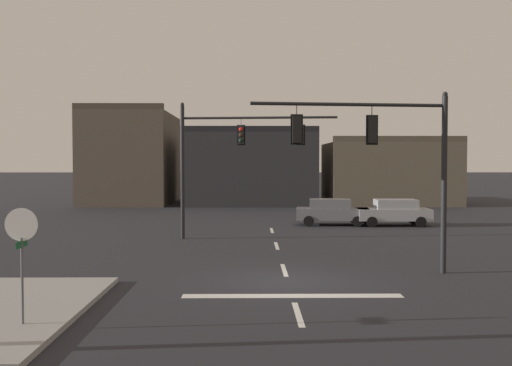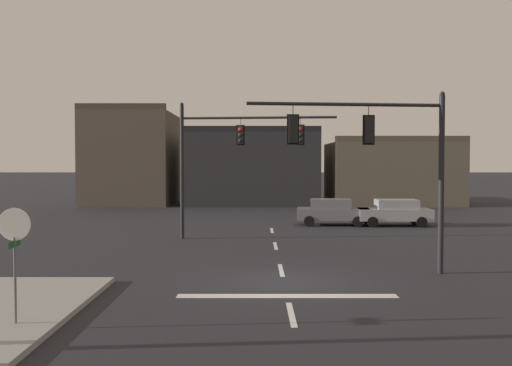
# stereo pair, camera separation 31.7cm
# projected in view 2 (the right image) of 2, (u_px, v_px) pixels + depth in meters

# --- Properties ---
(ground_plane) EXTENTS (400.00, 400.00, 0.00)m
(ground_plane) POSITION_uv_depth(u_px,v_px,m) (286.00, 282.00, 18.68)
(ground_plane) COLOR #232328
(stop_bar_paint) EXTENTS (6.40, 0.50, 0.01)m
(stop_bar_paint) POSITION_uv_depth(u_px,v_px,m) (289.00, 296.00, 16.68)
(stop_bar_paint) COLOR silver
(stop_bar_paint) RESTS_ON ground
(lane_centreline) EXTENTS (0.16, 26.40, 0.01)m
(lane_centreline) POSITION_uv_depth(u_px,v_px,m) (283.00, 270.00, 20.68)
(lane_centreline) COLOR silver
(lane_centreline) RESTS_ON ground
(signal_mast_near_side) EXTENTS (6.86, 0.90, 6.32)m
(signal_mast_near_side) POSITION_uv_depth(u_px,v_px,m) (387.00, 150.00, 19.71)
(signal_mast_near_side) COLOR black
(signal_mast_near_side) RESTS_ON ground
(signal_mast_far_side) EXTENTS (7.81, 0.95, 6.89)m
(signal_mast_far_side) POSITION_uv_depth(u_px,v_px,m) (229.00, 149.00, 28.83)
(signal_mast_far_side) COLOR black
(signal_mast_far_side) RESTS_ON ground
(stop_sign) EXTENTS (0.76, 0.64, 2.83)m
(stop_sign) POSITION_uv_depth(u_px,v_px,m) (17.00, 237.00, 13.29)
(stop_sign) COLOR #56565B
(stop_sign) RESTS_ON ground
(car_lot_nearside) EXTENTS (4.49, 1.99, 1.61)m
(car_lot_nearside) POSITION_uv_depth(u_px,v_px,m) (397.00, 212.00, 35.01)
(car_lot_nearside) COLOR #9EA0A5
(car_lot_nearside) RESTS_ON ground
(car_lot_middle) EXTENTS (4.58, 2.24, 1.61)m
(car_lot_middle) POSITION_uv_depth(u_px,v_px,m) (334.00, 211.00, 35.38)
(car_lot_middle) COLOR slate
(car_lot_middle) RESTS_ON ground
(building_row) EXTENTS (33.65, 11.82, 8.89)m
(building_row) POSITION_uv_depth(u_px,v_px,m) (247.00, 166.00, 54.01)
(building_row) COLOR brown
(building_row) RESTS_ON ground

